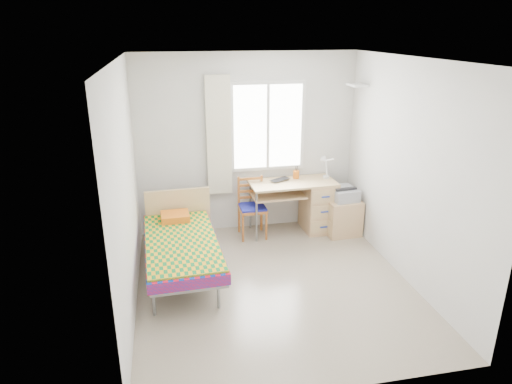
# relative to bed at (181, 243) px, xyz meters

# --- Properties ---
(floor) EXTENTS (3.50, 3.50, 0.00)m
(floor) POSITION_rel_bed_xyz_m (1.06, -0.54, -0.39)
(floor) COLOR #BCAD93
(floor) RESTS_ON ground
(ceiling) EXTENTS (3.50, 3.50, 0.00)m
(ceiling) POSITION_rel_bed_xyz_m (1.06, -0.54, 2.21)
(ceiling) COLOR white
(ceiling) RESTS_ON wall_back
(wall_back) EXTENTS (3.20, 0.00, 3.20)m
(wall_back) POSITION_rel_bed_xyz_m (1.06, 1.21, 0.91)
(wall_back) COLOR silver
(wall_back) RESTS_ON ground
(wall_left) EXTENTS (0.00, 3.50, 3.50)m
(wall_left) POSITION_rel_bed_xyz_m (-0.54, -0.54, 0.91)
(wall_left) COLOR silver
(wall_left) RESTS_ON ground
(wall_right) EXTENTS (0.00, 3.50, 3.50)m
(wall_right) POSITION_rel_bed_xyz_m (2.66, -0.54, 0.91)
(wall_right) COLOR silver
(wall_right) RESTS_ON ground
(window) EXTENTS (1.10, 0.04, 1.30)m
(window) POSITION_rel_bed_xyz_m (1.36, 1.18, 1.16)
(window) COLOR white
(window) RESTS_ON wall_back
(curtain) EXTENTS (0.35, 0.05, 1.70)m
(curtain) POSITION_rel_bed_xyz_m (0.64, 1.14, 1.06)
(curtain) COLOR white
(curtain) RESTS_ON wall_back
(floating_shelf) EXTENTS (0.20, 0.32, 0.03)m
(floating_shelf) POSITION_rel_bed_xyz_m (2.55, 0.86, 1.76)
(floating_shelf) COLOR white
(floating_shelf) RESTS_ON wall_right
(bed) EXTENTS (0.95, 1.90, 0.81)m
(bed) POSITION_rel_bed_xyz_m (0.00, 0.00, 0.00)
(bed) COLOR gray
(bed) RESTS_ON floor
(desk) EXTENTS (1.27, 0.62, 0.78)m
(desk) POSITION_rel_bed_xyz_m (2.00, 0.89, 0.03)
(desk) COLOR tan
(desk) RESTS_ON floor
(chair) EXTENTS (0.38, 0.38, 0.88)m
(chair) POSITION_rel_bed_xyz_m (1.07, 0.89, 0.10)
(chair) COLOR #975E1D
(chair) RESTS_ON floor
(cabinet) EXTENTS (0.51, 0.46, 0.53)m
(cabinet) POSITION_rel_bed_xyz_m (2.37, 0.67, -0.13)
(cabinet) COLOR tan
(cabinet) RESTS_ON floor
(printer) EXTENTS (0.40, 0.45, 0.18)m
(printer) POSITION_rel_bed_xyz_m (2.39, 0.71, 0.23)
(printer) COLOR #97989E
(printer) RESTS_ON cabinet
(laptop) EXTENTS (0.38, 0.33, 0.03)m
(laptop) POSITION_rel_bed_xyz_m (1.52, 0.94, 0.40)
(laptop) COLOR black
(laptop) RESTS_ON desk
(pen_cup) EXTENTS (0.12, 0.12, 0.11)m
(pen_cup) POSITION_rel_bed_xyz_m (1.76, 1.05, 0.45)
(pen_cup) COLOR #E05A18
(pen_cup) RESTS_ON desk
(task_lamp) EXTENTS (0.22, 0.31, 0.39)m
(task_lamp) POSITION_rel_bed_xyz_m (2.15, 0.86, 0.63)
(task_lamp) COLOR white
(task_lamp) RESTS_ON desk
(book) EXTENTS (0.28, 0.31, 0.02)m
(book) POSITION_rel_bed_xyz_m (1.46, 0.93, 0.20)
(book) COLOR gray
(book) RESTS_ON desk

